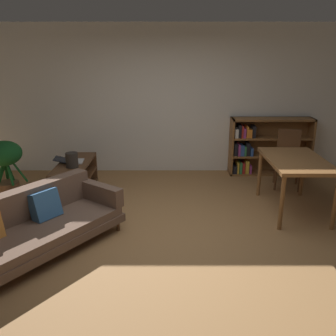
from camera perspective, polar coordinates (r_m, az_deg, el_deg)
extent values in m
plane|color=#9E7042|center=(4.64, 0.50, -10.71)|extent=(8.16, 8.16, 0.00)
cube|color=silver|center=(6.83, 0.24, 10.58)|extent=(6.80, 0.10, 2.70)
cylinder|color=#56351E|center=(4.80, -8.06, -9.00)|extent=(0.04, 0.04, 0.13)
cylinder|color=#56351E|center=(5.26, -13.54, -6.82)|extent=(0.04, 0.04, 0.13)
cube|color=brown|center=(4.49, -19.49, -10.31)|extent=(1.81, 2.06, 0.10)
cube|color=brown|center=(4.44, -19.63, -9.17)|extent=(1.74, 1.98, 0.10)
cube|color=brown|center=(4.60, -22.20, -5.34)|extent=(1.26, 1.62, 0.37)
cube|color=brown|center=(4.88, -11.11, -3.78)|extent=(0.71, 0.57, 0.24)
cube|color=#336093|center=(4.57, -18.98, -5.52)|extent=(0.39, 0.41, 0.37)
cube|color=#56351E|center=(6.67, -13.35, 0.27)|extent=(0.48, 0.04, 0.51)
cube|color=#56351E|center=(5.52, -16.18, -3.72)|extent=(0.48, 0.04, 0.51)
cube|color=#56351E|center=(6.09, -14.62, -1.64)|extent=(0.48, 1.26, 0.04)
cube|color=#56351E|center=(6.02, -14.80, 0.57)|extent=(0.48, 1.30, 0.04)
cube|color=#56351E|center=(6.17, -14.46, -3.60)|extent=(0.48, 1.26, 0.04)
cube|color=silver|center=(6.06, -14.49, 1.01)|extent=(0.26, 0.30, 0.02)
cube|color=black|center=(6.09, -16.63, 1.27)|extent=(0.24, 0.29, 0.07)
cylinder|color=#2D2823|center=(5.77, -15.09, 1.20)|extent=(0.19, 0.19, 0.23)
cylinder|color=slate|center=(5.75, -15.12, 1.63)|extent=(0.10, 0.10, 0.01)
cylinder|color=brown|center=(6.37, -23.94, -3.04)|extent=(0.33, 0.33, 0.23)
cylinder|color=#195623|center=(6.20, -23.03, 0.22)|extent=(0.34, 0.06, 0.54)
cylinder|color=#195623|center=(6.29, -23.89, -0.08)|extent=(0.09, 0.13, 0.45)
cylinder|color=#195623|center=(6.37, -24.31, -0.11)|extent=(0.14, 0.25, 0.43)
cylinder|color=#195623|center=(6.30, -24.85, -0.67)|extent=(0.18, 0.06, 0.35)
cylinder|color=#195623|center=(6.16, -23.95, -0.33)|extent=(0.19, 0.19, 0.48)
ellipsoid|color=#195623|center=(6.19, -24.62, 2.08)|extent=(0.55, 0.55, 0.38)
cylinder|color=brown|center=(5.94, 13.93, -0.83)|extent=(0.06, 0.06, 0.73)
cylinder|color=brown|center=(4.88, 17.17, -5.28)|extent=(0.06, 0.06, 0.73)
cylinder|color=brown|center=(6.14, 20.14, -0.80)|extent=(0.06, 0.06, 0.73)
cylinder|color=brown|center=(5.13, 24.52, -5.02)|extent=(0.06, 0.06, 0.73)
cube|color=brown|center=(5.38, 19.24, 1.13)|extent=(0.78, 1.28, 0.05)
cylinder|color=#56351E|center=(6.31, 19.72, -1.63)|extent=(0.04, 0.04, 0.45)
cylinder|color=#56351E|center=(6.27, 16.30, -1.41)|extent=(0.04, 0.04, 0.45)
cylinder|color=#56351E|center=(6.67, 19.37, -0.57)|extent=(0.04, 0.04, 0.45)
cylinder|color=#56351E|center=(6.63, 16.13, -0.35)|extent=(0.04, 0.04, 0.45)
cube|color=#56351E|center=(6.40, 18.09, 1.09)|extent=(0.49, 0.49, 0.04)
cube|color=#56351E|center=(6.51, 18.17, 3.73)|extent=(0.37, 0.12, 0.48)
cube|color=brown|center=(6.86, 9.63, 3.37)|extent=(0.04, 0.35, 1.06)
cube|color=brown|center=(7.25, 21.07, 3.20)|extent=(0.04, 0.35, 1.06)
cube|color=brown|center=(6.91, 15.86, 7.40)|extent=(1.49, 0.35, 0.04)
cube|color=brown|center=(7.16, 15.18, -0.66)|extent=(1.49, 0.35, 0.04)
cube|color=brown|center=(7.16, 15.19, 3.61)|extent=(1.46, 0.04, 1.06)
cube|color=brown|center=(7.06, 15.40, 1.97)|extent=(1.46, 0.33, 0.04)
cube|color=brown|center=(6.98, 15.63, 4.64)|extent=(1.46, 0.33, 0.04)
cube|color=black|center=(6.97, 10.06, -0.03)|extent=(0.07, 0.29, 0.14)
cube|color=gold|center=(6.97, 10.54, 0.21)|extent=(0.03, 0.27, 0.21)
cube|color=#337F47|center=(6.98, 10.93, 0.21)|extent=(0.04, 0.29, 0.20)
cube|color=red|center=(6.99, 11.37, 0.17)|extent=(0.05, 0.26, 0.20)
cube|color=gold|center=(6.99, 11.93, 0.31)|extent=(0.07, 0.24, 0.24)
cube|color=#993884|center=(7.02, 12.38, 0.02)|extent=(0.04, 0.28, 0.15)
cube|color=black|center=(6.85, 10.22, 3.00)|extent=(0.06, 0.24, 0.23)
cube|color=#993884|center=(6.88, 10.71, 2.97)|extent=(0.04, 0.28, 0.21)
cube|color=#2D5199|center=(6.88, 11.19, 2.86)|extent=(0.07, 0.25, 0.19)
cube|color=#337F47|center=(6.90, 11.63, 2.79)|extent=(0.03, 0.27, 0.17)
cube|color=black|center=(6.89, 12.09, 3.01)|extent=(0.06, 0.22, 0.24)
cube|color=#2D5199|center=(6.93, 12.57, 2.68)|extent=(0.05, 0.28, 0.15)
cube|color=silver|center=(6.79, 10.33, 5.51)|extent=(0.06, 0.27, 0.16)
cube|color=black|center=(6.79, 10.83, 5.78)|extent=(0.05, 0.25, 0.23)
cube|color=red|center=(6.81, 11.19, 5.75)|extent=(0.03, 0.29, 0.22)
cube|color=#993884|center=(6.82, 11.51, 5.56)|extent=(0.05, 0.29, 0.18)
cube|color=orange|center=(6.82, 11.93, 5.68)|extent=(0.03, 0.26, 0.21)
cube|color=orange|center=(6.83, 12.36, 5.42)|extent=(0.07, 0.24, 0.15)
cube|color=black|center=(6.84, 12.95, 5.66)|extent=(0.06, 0.23, 0.21)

